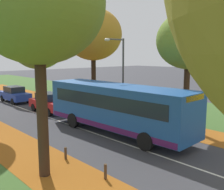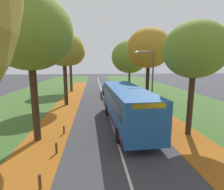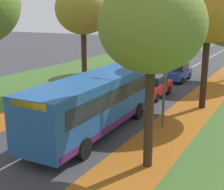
{
  "view_description": "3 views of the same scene",
  "coord_description": "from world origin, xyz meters",
  "px_view_note": "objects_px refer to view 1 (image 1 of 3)",
  "views": [
    {
      "loc": [
        -9.88,
        0.41,
        4.81
      ],
      "look_at": [
        1.71,
        12.89,
        2.2
      ],
      "focal_mm": 42.0,
      "sensor_mm": 36.0,
      "label": 1
    },
    {
      "loc": [
        -1.43,
        -1.49,
        4.88
      ],
      "look_at": [
        0.37,
        15.53,
        1.76
      ],
      "focal_mm": 28.0,
      "sensor_mm": 36.0,
      "label": 2
    },
    {
      "loc": [
        9.55,
        -1.62,
        6.13
      ],
      "look_at": [
        1.93,
        12.03,
        2.05
      ],
      "focal_mm": 50.0,
      "sensor_mm": 36.0,
      "label": 3
    }
  ],
  "objects_px": {
    "streetlamp_right": "(120,70)",
    "car_red_lead": "(49,103)",
    "bollard_sixth": "(66,153)",
    "tree_right_mid": "(93,35)",
    "tree_right_far": "(38,45)",
    "tree_left_near": "(38,4)",
    "bus": "(117,106)",
    "car_blue_following": "(15,94)",
    "bollard_fifth": "(105,172)",
    "tree_right_near": "(189,41)"
  },
  "relations": [
    {
      "from": "tree_right_far",
      "to": "bus",
      "type": "height_order",
      "value": "tree_right_far"
    },
    {
      "from": "tree_right_mid",
      "to": "bollard_fifth",
      "type": "xyz_separation_m",
      "value": [
        -8.55,
        -11.28,
        -6.27
      ]
    },
    {
      "from": "tree_left_near",
      "to": "tree_right_mid",
      "type": "distance_m",
      "value": 13.78
    },
    {
      "from": "tree_right_near",
      "to": "bus",
      "type": "relative_size",
      "value": 0.72
    },
    {
      "from": "bollard_fifth",
      "to": "car_blue_following",
      "type": "xyz_separation_m",
      "value": [
        4.38,
        19.0,
        0.5
      ]
    },
    {
      "from": "bollard_fifth",
      "to": "bollard_sixth",
      "type": "bearing_deg",
      "value": 90.9
    },
    {
      "from": "bollard_sixth",
      "to": "car_blue_following",
      "type": "distance_m",
      "value": 16.86
    },
    {
      "from": "tree_right_mid",
      "to": "car_blue_following",
      "type": "distance_m",
      "value": 10.51
    },
    {
      "from": "car_blue_following",
      "to": "tree_right_near",
      "type": "bearing_deg",
      "value": -76.23
    },
    {
      "from": "bollard_sixth",
      "to": "car_red_lead",
      "type": "bearing_deg",
      "value": 64.35
    },
    {
      "from": "tree_right_far",
      "to": "streetlamp_right",
      "type": "xyz_separation_m",
      "value": [
        -1.21,
        -14.84,
        -2.22
      ]
    },
    {
      "from": "bollard_sixth",
      "to": "car_red_lead",
      "type": "height_order",
      "value": "car_red_lead"
    },
    {
      "from": "car_red_lead",
      "to": "bollard_sixth",
      "type": "bearing_deg",
      "value": -115.65
    },
    {
      "from": "bollard_fifth",
      "to": "streetlamp_right",
      "type": "height_order",
      "value": "streetlamp_right"
    },
    {
      "from": "tree_right_near",
      "to": "bollard_fifth",
      "type": "relative_size",
      "value": 12.16
    },
    {
      "from": "bollard_fifth",
      "to": "car_blue_following",
      "type": "bearing_deg",
      "value": 77.02
    },
    {
      "from": "tree_right_far",
      "to": "bus",
      "type": "distance_m",
      "value": 18.07
    },
    {
      "from": "streetlamp_right",
      "to": "car_red_lead",
      "type": "relative_size",
      "value": 1.42
    },
    {
      "from": "tree_right_near",
      "to": "bollard_sixth",
      "type": "bearing_deg",
      "value": 173.71
    },
    {
      "from": "tree_right_far",
      "to": "bus",
      "type": "xyz_separation_m",
      "value": [
        -3.77,
        -17.15,
        -4.26
      ]
    },
    {
      "from": "tree_left_near",
      "to": "bollard_fifth",
      "type": "xyz_separation_m",
      "value": [
        1.57,
        -1.93,
        -6.35
      ]
    },
    {
      "from": "bollard_sixth",
      "to": "streetlamp_right",
      "type": "height_order",
      "value": "streetlamp_right"
    },
    {
      "from": "bollard_sixth",
      "to": "tree_right_far",
      "type": "bearing_deg",
      "value": 65.57
    },
    {
      "from": "tree_right_far",
      "to": "bollard_sixth",
      "type": "xyz_separation_m",
      "value": [
        -8.45,
        -18.59,
        -5.67
      ]
    },
    {
      "from": "bollard_sixth",
      "to": "bus",
      "type": "relative_size",
      "value": 0.05
    },
    {
      "from": "bollard_fifth",
      "to": "streetlamp_right",
      "type": "bearing_deg",
      "value": 42.12
    },
    {
      "from": "bus",
      "to": "bollard_sixth",
      "type": "bearing_deg",
      "value": -162.87
    },
    {
      "from": "streetlamp_right",
      "to": "car_blue_following",
      "type": "distance_m",
      "value": 13.15
    },
    {
      "from": "tree_right_mid",
      "to": "car_red_lead",
      "type": "bearing_deg",
      "value": 164.38
    },
    {
      "from": "bollard_fifth",
      "to": "streetlamp_right",
      "type": "xyz_separation_m",
      "value": [
        7.19,
        6.5,
        3.43
      ]
    },
    {
      "from": "tree_left_near",
      "to": "streetlamp_right",
      "type": "relative_size",
      "value": 1.49
    },
    {
      "from": "tree_left_near",
      "to": "bus",
      "type": "relative_size",
      "value": 0.85
    },
    {
      "from": "car_blue_following",
      "to": "tree_right_far",
      "type": "bearing_deg",
      "value": 30.14
    },
    {
      "from": "tree_left_near",
      "to": "bollard_fifth",
      "type": "distance_m",
      "value": 6.82
    },
    {
      "from": "bollard_sixth",
      "to": "car_blue_following",
      "type": "height_order",
      "value": "car_blue_following"
    },
    {
      "from": "tree_left_near",
      "to": "bollard_sixth",
      "type": "xyz_separation_m",
      "value": [
        1.53,
        0.82,
        -6.38
      ]
    },
    {
      "from": "tree_right_far",
      "to": "streetlamp_right",
      "type": "bearing_deg",
      "value": -94.67
    },
    {
      "from": "tree_right_far",
      "to": "car_blue_following",
      "type": "height_order",
      "value": "tree_right_far"
    },
    {
      "from": "tree_left_near",
      "to": "streetlamp_right",
      "type": "xyz_separation_m",
      "value": [
        8.76,
        4.57,
        -2.92
      ]
    },
    {
      "from": "tree_right_mid",
      "to": "tree_right_far",
      "type": "distance_m",
      "value": 10.08
    },
    {
      "from": "tree_left_near",
      "to": "car_blue_following",
      "type": "relative_size",
      "value": 2.12
    },
    {
      "from": "streetlamp_right",
      "to": "car_red_lead",
      "type": "height_order",
      "value": "streetlamp_right"
    },
    {
      "from": "tree_right_mid",
      "to": "tree_right_far",
      "type": "relative_size",
      "value": 1.01
    },
    {
      "from": "bus",
      "to": "streetlamp_right",
      "type": "bearing_deg",
      "value": 42.11
    },
    {
      "from": "tree_right_mid",
      "to": "tree_left_near",
      "type": "bearing_deg",
      "value": -137.28
    },
    {
      "from": "bollard_sixth",
      "to": "streetlamp_right",
      "type": "relative_size",
      "value": 0.1
    },
    {
      "from": "tree_right_near",
      "to": "streetlamp_right",
      "type": "distance_m",
      "value": 5.28
    },
    {
      "from": "bollard_fifth",
      "to": "streetlamp_right",
      "type": "relative_size",
      "value": 0.1
    },
    {
      "from": "car_red_lead",
      "to": "car_blue_following",
      "type": "distance_m",
      "value": 6.62
    },
    {
      "from": "tree_right_far",
      "to": "streetlamp_right",
      "type": "relative_size",
      "value": 1.46
    }
  ]
}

